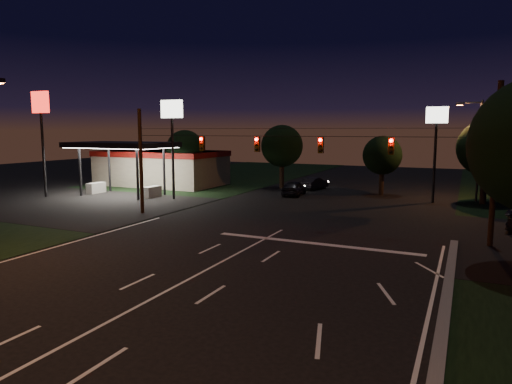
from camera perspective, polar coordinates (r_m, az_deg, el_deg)
The scene contains 17 objects.
ground at distance 17.82m, azimuth -14.16°, elevation -13.49°, with size 140.00×140.00×0.00m, color black.
cross_street_left at distance 42.53m, azimuth -21.56°, elevation -1.45°, with size 20.00×16.00×0.02m, color black.
stop_bar at distance 26.26m, azimuth 7.33°, elevation -6.39°, with size 12.00×0.50×0.01m, color silver.
utility_pole_right at distance 28.56m, azimuth 27.17°, elevation -6.05°, with size 0.30×0.30×9.00m, color black.
utility_pole_left at distance 36.42m, azimuth -13.99°, elevation -2.60°, with size 0.28×0.28×8.00m, color black.
signal_span at distance 29.75m, azimuth 4.02°, elevation 6.01°, with size 24.00×0.40×1.56m.
gas_station at distance 54.20m, azimuth -11.99°, elevation 3.32°, with size 14.20×16.10×5.25m.
pole_sign_left_near at distance 42.65m, azimuth -10.45°, elevation 8.40°, with size 2.20×0.30×9.10m.
pole_sign_left_far at distance 47.88m, azimuth -25.27°, elevation 8.46°, with size 2.00×0.30×10.00m.
pole_sign_right at distance 42.89m, azimuth 21.60°, elevation 6.99°, with size 1.80×0.30×8.40m.
street_light_right_far at distance 44.82m, azimuth 25.84°, elevation 5.50°, with size 2.20×0.35×9.00m.
tree_far_a at distance 51.63m, azimuth -8.77°, elevation 5.27°, with size 4.20×4.20×6.42m.
tree_far_b at distance 50.52m, azimuth 3.33°, elevation 5.70°, with size 4.60×4.60×6.98m.
tree_far_c at distance 46.60m, azimuth 15.55°, elevation 4.39°, with size 3.80×3.80×5.86m.
tree_far_d at distance 43.99m, azimuth 26.84°, elevation 4.87°, with size 4.80×4.80×7.30m.
car_oncoming_a at distance 45.13m, azimuth 4.75°, elevation 0.50°, with size 1.73×4.30×1.46m, color black.
car_oncoming_b at distance 50.03m, azimuth 7.32°, elevation 1.09°, with size 1.41×4.04×1.33m, color black.
Camera 1 is at (10.63, -12.81, 6.37)m, focal length 32.00 mm.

